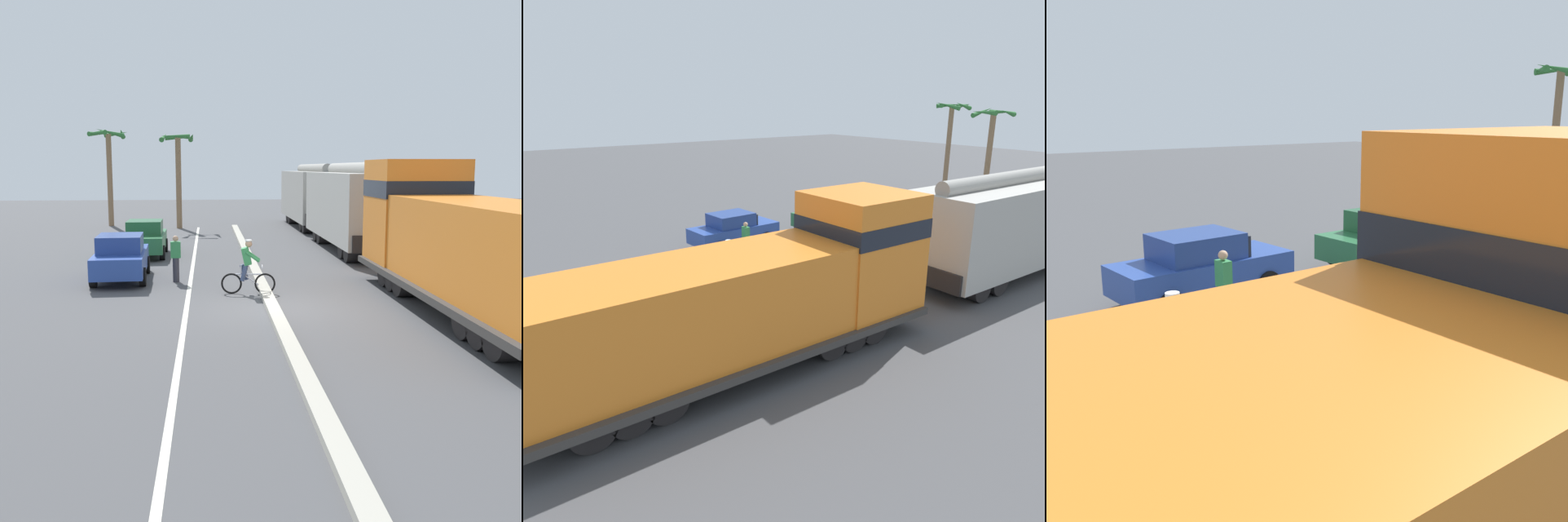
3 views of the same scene
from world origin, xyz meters
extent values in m
plane|color=#4C4C4F|center=(0.00, 0.00, 0.00)|extent=(120.00, 120.00, 0.00)
cube|color=#B2AD9E|center=(0.00, 6.00, 0.08)|extent=(0.36, 36.00, 0.16)
cube|color=silver|center=(-2.40, 6.00, 0.00)|extent=(0.14, 36.00, 0.01)
cube|color=#28479E|center=(-4.83, 4.89, 0.67)|extent=(1.88, 4.27, 0.70)
cube|color=navy|center=(-4.82, 4.74, 1.32)|extent=(1.58, 1.96, 0.60)
cube|color=#1E232D|center=(-4.87, 5.74, 1.27)|extent=(1.43, 0.18, 0.51)
cylinder|color=black|center=(-5.70, 6.16, 0.32)|extent=(0.25, 0.65, 0.64)
cylinder|color=black|center=(-4.08, 6.23, 0.32)|extent=(0.25, 0.65, 0.64)
cylinder|color=black|center=(-5.58, 3.55, 0.32)|extent=(0.25, 0.65, 0.64)
cylinder|color=black|center=(-3.97, 3.62, 0.32)|extent=(0.25, 0.65, 0.64)
cube|color=#286B3D|center=(-4.57, 10.82, 0.67)|extent=(1.78, 4.23, 0.70)
cube|color=#225B34|center=(-4.57, 10.67, 1.32)|extent=(1.54, 1.93, 0.60)
cube|color=#1E232D|center=(-4.59, 11.67, 1.27)|extent=(1.43, 0.15, 0.51)
cylinder|color=black|center=(-5.40, 12.10, 0.32)|extent=(0.23, 0.64, 0.64)
cylinder|color=black|center=(-3.79, 12.13, 0.32)|extent=(0.23, 0.64, 0.64)
cylinder|color=black|center=(-5.35, 9.50, 0.32)|extent=(0.23, 0.64, 0.64)
cylinder|color=black|center=(-3.74, 9.53, 0.32)|extent=(0.23, 0.64, 0.64)
torus|color=black|center=(0.00, 2.03, 0.33)|extent=(0.66, 0.12, 0.66)
torus|color=black|center=(-1.05, 2.13, 0.33)|extent=(0.66, 0.12, 0.66)
cylinder|color=silver|center=(-0.53, 2.08, 0.63)|extent=(0.79, 0.12, 0.05)
cylinder|color=silver|center=(-0.43, 2.07, 0.45)|extent=(0.48, 0.09, 0.36)
cylinder|color=silver|center=(-0.75, 2.10, 0.78)|extent=(0.04, 0.04, 0.30)
cylinder|color=silver|center=(-0.08, 2.04, 0.88)|extent=(0.08, 0.48, 0.04)
cylinder|color=#38476B|center=(-0.64, 2.19, 0.68)|extent=(0.31, 0.17, 0.52)
cylinder|color=#38476B|center=(-0.66, 1.99, 0.68)|extent=(0.28, 0.16, 0.52)
cube|color=#338C4C|center=(-0.58, 2.08, 1.20)|extent=(0.36, 0.37, 0.57)
sphere|color=tan|center=(-0.51, 2.08, 1.59)|extent=(0.22, 0.22, 0.22)
cylinder|color=white|center=(-0.51, 2.08, 1.69)|extent=(0.22, 0.22, 0.05)
cylinder|color=#338C4C|center=(-0.36, 2.22, 1.20)|extent=(0.47, 0.13, 0.36)
cylinder|color=#338C4C|center=(-0.39, 1.91, 1.20)|extent=(0.47, 0.13, 0.36)
cylinder|color=#846647|center=(-8.36, 25.71, 3.09)|extent=(0.36, 0.36, 6.18)
cone|color=#2D7033|center=(-9.06, 26.27, 6.23)|extent=(1.39, 1.62, 0.44)
cone|color=#2D7033|center=(-8.99, 25.06, 6.23)|extent=(1.51, 1.49, 0.33)
cone|color=#2D7033|center=(-8.10, 24.84, 6.23)|extent=(1.84, 0.84, 0.71)
cylinder|color=#33333D|center=(-2.89, 4.34, 0.42)|extent=(0.22, 0.22, 0.85)
cube|color=#338C4C|center=(-2.89, 4.34, 1.13)|extent=(0.34, 0.22, 0.56)
sphere|color=tan|center=(-2.89, 4.34, 1.52)|extent=(0.20, 0.20, 0.20)
camera|label=1|loc=(-1.76, -16.71, 3.92)|focal=42.00mm
camera|label=2|loc=(15.46, -7.12, 6.81)|focal=35.00mm
camera|label=3|loc=(7.65, -1.71, 4.36)|focal=42.00mm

